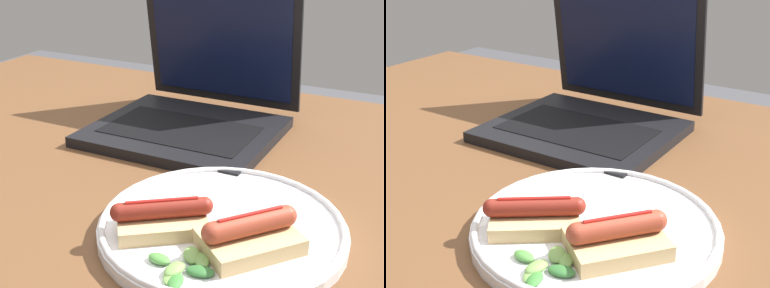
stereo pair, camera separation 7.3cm
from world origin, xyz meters
TOP-DOWN VIEW (x-y plane):
  - desk at (0.00, 0.00)m, footprint 1.28×0.84m
  - laptop at (0.02, 0.13)m, footprint 0.30×0.30m
  - plate at (0.20, -0.16)m, footprint 0.29×0.29m
  - sausage_toast_left at (0.15, -0.21)m, footprint 0.12×0.11m
  - sausage_toast_middle at (0.25, -0.20)m, footprint 0.12×0.13m
  - salad_pile at (0.20, -0.26)m, footprint 0.08×0.08m

SIDE VIEW (x-z plane):
  - desk at x=0.00m, z-range 0.31..1.07m
  - plate at x=0.20m, z-range 0.76..0.78m
  - salad_pile at x=0.20m, z-range 0.77..0.78m
  - sausage_toast_left at x=0.15m, z-range 0.77..0.81m
  - sausage_toast_middle at x=0.25m, z-range 0.77..0.81m
  - laptop at x=0.02m, z-range 0.68..0.94m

